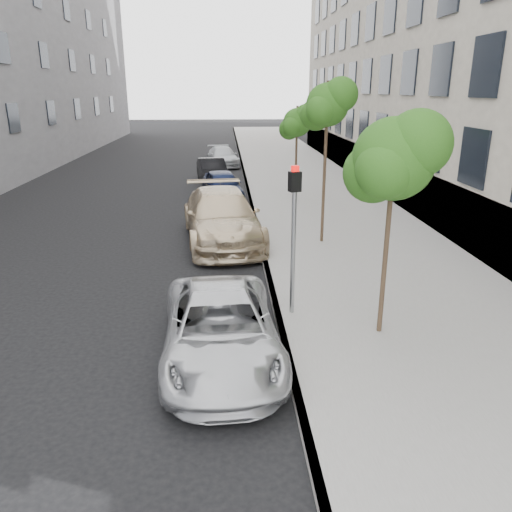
{
  "coord_description": "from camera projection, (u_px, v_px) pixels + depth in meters",
  "views": [
    {
      "loc": [
        0.05,
        -7.73,
        4.96
      ],
      "look_at": [
        0.68,
        2.52,
        1.5
      ],
      "focal_mm": 35.0,
      "sensor_mm": 36.0,
      "label": 1
    }
  ],
  "objects": [
    {
      "name": "minivan",
      "position": [
        221.0,
        329.0,
        9.42
      ],
      "size": [
        2.4,
        4.75,
        1.29
      ],
      "primitive_type": "imported",
      "rotation": [
        0.0,
        0.0,
        0.06
      ],
      "color": "silver",
      "rests_on": "ground"
    },
    {
      "name": "sedan_rear",
      "position": [
        223.0,
        157.0,
        33.46
      ],
      "size": [
        2.42,
        4.5,
        1.24
      ],
      "primitive_type": "imported",
      "rotation": [
        0.0,
        0.0,
        0.16
      ],
      "color": "#A8ACB0",
      "rests_on": "ground"
    },
    {
      "name": "signal_pole",
      "position": [
        294.0,
        224.0,
        10.67
      ],
      "size": [
        0.29,
        0.25,
        3.31
      ],
      "rotation": [
        0.0,
        0.0,
        0.33
      ],
      "color": "#939699",
      "rests_on": "sidewalk"
    },
    {
      "name": "curb",
      "position": [
        243.0,
        170.0,
        31.64
      ],
      "size": [
        0.15,
        72.0,
        0.14
      ],
      "primitive_type": "cube",
      "color": "#9E9B93",
      "rests_on": "ground"
    },
    {
      "name": "suv",
      "position": [
        222.0,
        217.0,
        16.8
      ],
      "size": [
        3.06,
        6.12,
        1.71
      ],
      "primitive_type": "imported",
      "rotation": [
        0.0,
        0.0,
        0.12
      ],
      "color": "#CBB490",
      "rests_on": "ground"
    },
    {
      "name": "tree_mid",
      "position": [
        328.0,
        105.0,
        15.22
      ],
      "size": [
        1.67,
        1.47,
        5.17
      ],
      "color": "#38281C",
      "rests_on": "sidewalk"
    },
    {
      "name": "tree_far",
      "position": [
        298.0,
        123.0,
        21.66
      ],
      "size": [
        1.6,
        1.4,
        4.21
      ],
      "color": "#38281C",
      "rests_on": "sidewalk"
    },
    {
      "name": "sedan_black",
      "position": [
        212.0,
        171.0,
        27.53
      ],
      "size": [
        1.96,
        4.1,
        1.3
      ],
      "primitive_type": "imported",
      "rotation": [
        0.0,
        0.0,
        0.15
      ],
      "color": "black",
      "rests_on": "ground"
    },
    {
      "name": "ground",
      "position": [
        227.0,
        381.0,
        8.89
      ],
      "size": [
        160.0,
        160.0,
        0.0
      ],
      "primitive_type": "plane",
      "color": "black",
      "rests_on": "ground"
    },
    {
      "name": "sedan_blue",
      "position": [
        222.0,
        185.0,
        23.26
      ],
      "size": [
        2.22,
        4.15,
        1.34
      ],
      "primitive_type": "imported",
      "rotation": [
        0.0,
        0.0,
        0.17
      ],
      "color": "#101937",
      "rests_on": "ground"
    },
    {
      "name": "sidewalk",
      "position": [
        292.0,
        169.0,
        31.82
      ],
      "size": [
        6.4,
        72.0,
        0.14
      ],
      "primitive_type": "cube",
      "color": "gray",
      "rests_on": "ground"
    },
    {
      "name": "tree_near",
      "position": [
        395.0,
        159.0,
        9.32
      ],
      "size": [
        1.86,
        1.66,
        4.49
      ],
      "color": "#38281C",
      "rests_on": "sidewalk"
    }
  ]
}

